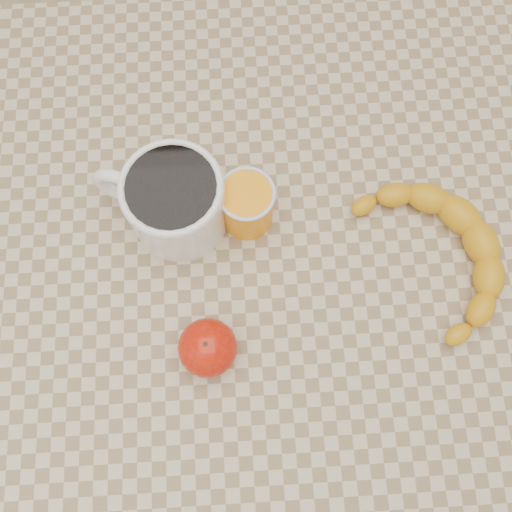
{
  "coord_description": "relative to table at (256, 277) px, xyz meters",
  "views": [
    {
      "loc": [
        -0.01,
        -0.19,
        1.43
      ],
      "look_at": [
        0.0,
        0.0,
        0.77
      ],
      "focal_mm": 40.0,
      "sensor_mm": 36.0,
      "label": 1
    }
  ],
  "objects": [
    {
      "name": "ground",
      "position": [
        0.0,
        0.0,
        -0.66
      ],
      "size": [
        3.0,
        3.0,
        0.0
      ],
      "primitive_type": "plane",
      "color": "tan",
      "rests_on": "ground"
    },
    {
      "name": "orange_juice_glass",
      "position": [
        -0.01,
        0.06,
        0.13
      ],
      "size": [
        0.07,
        0.07,
        0.08
      ],
      "color": "orange",
      "rests_on": "table"
    },
    {
      "name": "banana",
      "position": [
        0.22,
        -0.01,
        0.11
      ],
      "size": [
        0.33,
        0.36,
        0.04
      ],
      "primitive_type": null,
      "rotation": [
        0.0,
        0.0,
        0.33
      ],
      "color": "orange",
      "rests_on": "table"
    },
    {
      "name": "apple",
      "position": [
        -0.06,
        -0.11,
        0.12
      ],
      "size": [
        0.09,
        0.09,
        0.06
      ],
      "color": "#A50E05",
      "rests_on": "table"
    },
    {
      "name": "table",
      "position": [
        0.0,
        0.0,
        0.0
      ],
      "size": [
        0.8,
        0.8,
        0.75
      ],
      "color": "tan",
      "rests_on": "ground"
    },
    {
      "name": "coffee_mug",
      "position": [
        -0.09,
        0.06,
        0.14
      ],
      "size": [
        0.18,
        0.15,
        0.1
      ],
      "color": "white",
      "rests_on": "table"
    }
  ]
}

